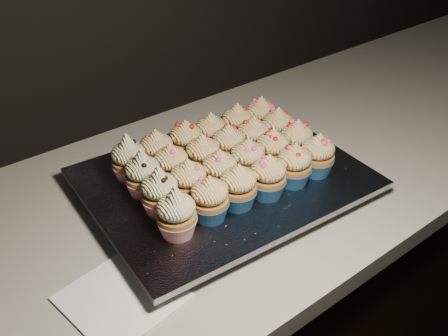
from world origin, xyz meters
The scene contains 29 objects.
cabinet centered at (0.00, 1.70, 0.43)m, with size 2.40×0.60×0.86m, color black.
worktop centered at (0.00, 1.70, 0.88)m, with size 2.44×0.64×0.04m, color beige.
napkin centered at (-0.49, 1.56, 0.90)m, with size 0.15×0.15×0.00m, color white.
baking_tray centered at (-0.22, 1.67, 0.91)m, with size 0.45×0.34×0.02m, color black.
foil_lining centered at (-0.22, 1.67, 0.93)m, with size 0.48×0.38×0.01m, color silver.
cupcake_0 centered at (-0.37, 1.59, 0.97)m, with size 0.06×0.06×0.10m.
cupcake_1 centered at (-0.31, 1.59, 0.97)m, with size 0.06×0.06×0.08m.
cupcake_2 centered at (-0.25, 1.59, 0.97)m, with size 0.06×0.06×0.08m.
cupcake_3 centered at (-0.20, 1.58, 0.97)m, with size 0.06×0.06×0.08m.
cupcake_4 centered at (-0.14, 1.58, 0.97)m, with size 0.06×0.06×0.08m.
cupcake_5 centered at (-0.08, 1.57, 0.97)m, with size 0.06×0.06×0.08m.
cupcake_6 centered at (-0.37, 1.65, 0.97)m, with size 0.06×0.06×0.10m.
cupcake_7 centered at (-0.31, 1.65, 0.97)m, with size 0.06×0.06×0.08m.
cupcake_8 centered at (-0.25, 1.64, 0.97)m, with size 0.06×0.06×0.08m.
cupcake_9 centered at (-0.19, 1.64, 0.97)m, with size 0.06×0.06×0.08m.
cupcake_10 centered at (-0.13, 1.64, 0.97)m, with size 0.06×0.06×0.08m.
cupcake_11 centered at (-0.08, 1.63, 0.97)m, with size 0.06×0.06×0.08m.
cupcake_12 centered at (-0.36, 1.71, 0.97)m, with size 0.06×0.06×0.10m.
cupcake_13 centered at (-0.31, 1.71, 0.97)m, with size 0.06×0.06×0.08m.
cupcake_14 centered at (-0.25, 1.70, 0.97)m, with size 0.06×0.06×0.08m.
cupcake_15 centered at (-0.19, 1.70, 0.97)m, with size 0.06×0.06×0.08m.
cupcake_16 centered at (-0.13, 1.69, 0.97)m, with size 0.06×0.06×0.08m.
cupcake_17 centered at (-0.07, 1.69, 0.97)m, with size 0.06×0.06×0.08m.
cupcake_18 centered at (-0.36, 1.77, 0.97)m, with size 0.06×0.06×0.10m.
cupcake_19 centered at (-0.30, 1.76, 0.97)m, with size 0.06×0.06×0.08m.
cupcake_20 centered at (-0.24, 1.76, 0.97)m, with size 0.06×0.06×0.08m.
cupcake_21 centered at (-0.19, 1.75, 0.97)m, with size 0.06×0.06×0.08m.
cupcake_22 centered at (-0.12, 1.75, 0.97)m, with size 0.06×0.06×0.08m.
cupcake_23 centered at (-0.07, 1.75, 0.97)m, with size 0.06×0.06×0.08m.
Camera 1 is at (-0.68, 1.08, 1.46)m, focal length 40.00 mm.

